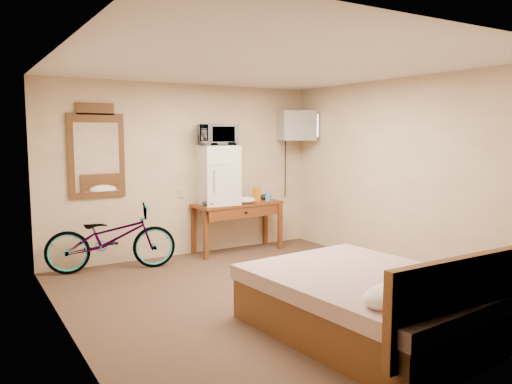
# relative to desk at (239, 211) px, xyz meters

# --- Properties ---
(room) EXTENTS (4.60, 4.64, 2.50)m
(room) POSITION_rel_desk_xyz_m (-0.73, -2.00, 0.62)
(room) COLOR #482F24
(room) RESTS_ON ground
(desk) EXTENTS (1.40, 0.63, 0.75)m
(desk) POSITION_rel_desk_xyz_m (0.00, 0.00, 0.00)
(desk) COLOR #623215
(desk) RESTS_ON floor
(mini_fridge) EXTENTS (0.57, 0.56, 0.86)m
(mini_fridge) POSITION_rel_desk_xyz_m (-0.32, 0.04, 0.55)
(mini_fridge) COLOR white
(mini_fridge) RESTS_ON desk
(microwave) EXTENTS (0.65, 0.54, 0.31)m
(microwave) POSITION_rel_desk_xyz_m (-0.32, 0.04, 1.14)
(microwave) COLOR white
(microwave) RESTS_ON mini_fridge
(snack_bag) EXTENTS (0.12, 0.09, 0.22)m
(snack_bag) POSITION_rel_desk_xyz_m (0.31, -0.02, 0.23)
(snack_bag) COLOR orange
(snack_bag) RESTS_ON desk
(blue_cup) EXTENTS (0.08, 0.08, 0.15)m
(blue_cup) POSITION_rel_desk_xyz_m (0.51, -0.02, 0.19)
(blue_cup) COLOR #3D9ED2
(blue_cup) RESTS_ON desk
(cloth_cream) EXTENTS (0.33, 0.25, 0.10)m
(cloth_cream) POSITION_rel_desk_xyz_m (0.05, -0.11, 0.17)
(cloth_cream) COLOR beige
(cloth_cream) RESTS_ON desk
(cloth_dark_a) EXTENTS (0.25, 0.19, 0.09)m
(cloth_dark_a) POSITION_rel_desk_xyz_m (-0.53, -0.11, 0.17)
(cloth_dark_a) COLOR black
(cloth_dark_a) RESTS_ON desk
(cloth_dark_b) EXTENTS (0.20, 0.16, 0.09)m
(cloth_dark_b) POSITION_rel_desk_xyz_m (0.54, 0.11, 0.16)
(cloth_dark_b) COLOR black
(cloth_dark_b) RESTS_ON desk
(crt_television) EXTENTS (0.64, 0.67, 0.46)m
(crt_television) POSITION_rel_desk_xyz_m (1.07, 0.02, 1.28)
(crt_television) COLOR black
(crt_television) RESTS_ON room
(wall_mirror) EXTENTS (0.74, 0.04, 1.25)m
(wall_mirror) POSITION_rel_desk_xyz_m (-2.00, 0.27, 0.91)
(wall_mirror) COLOR brown
(wall_mirror) RESTS_ON room
(bicycle) EXTENTS (1.73, 0.93, 0.87)m
(bicycle) POSITION_rel_desk_xyz_m (-1.93, -0.05, -0.20)
(bicycle) COLOR black
(bicycle) RESTS_ON floor
(bed) EXTENTS (1.75, 2.22, 0.90)m
(bed) POSITION_rel_desk_xyz_m (-0.52, -3.37, -0.34)
(bed) COLOR brown
(bed) RESTS_ON floor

